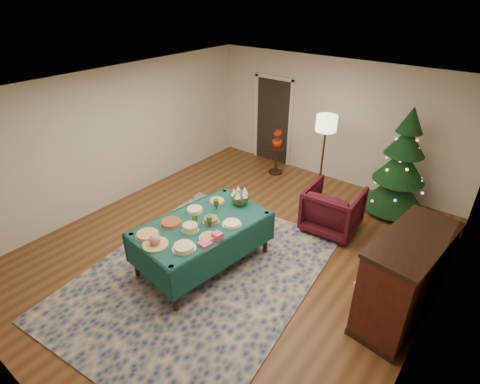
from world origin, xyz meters
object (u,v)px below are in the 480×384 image
Objects in this scene: christmas_tree at (401,167)px; armchair at (333,207)px; buffet_table at (202,231)px; gift_box at (217,236)px; side_table at (276,160)px; piano at (404,280)px; floor_lamp at (326,128)px; potted_plant at (277,142)px.

armchair is at bearing -116.53° from christmas_tree.
buffet_table is 17.16× the size of gift_box.
side_table is (-2.11, 1.37, -0.15)m from armchair.
gift_box is 2.56m from piano.
buffet_table is 1.27× the size of floor_lamp.
floor_lamp is (-0.83, 1.13, 1.00)m from armchair.
piano is at bearing -45.34° from floor_lamp.
potted_plant reaches higher than side_table.
gift_box reaches higher than side_table.
buffet_table is 1.38× the size of piano.
christmas_tree is (2.79, -0.01, 0.18)m from potted_plant.
potted_plant is 2.80m from christmas_tree.
potted_plant is at bearing 143.92° from piano.
christmas_tree is (0.68, 1.36, 0.49)m from armchair.
gift_box is at bearing -69.50° from side_table.
christmas_tree is 2.90m from piano.
piano is (0.96, -2.72, -0.32)m from christmas_tree.
armchair is at bearing 72.81° from gift_box.
piano is (2.36, 0.98, -0.21)m from gift_box.
christmas_tree reaches higher than armchair.
floor_lamp is 1.47m from potted_plant.
armchair is (0.73, 2.34, -0.38)m from gift_box.
armchair is 2.28× the size of potted_plant.
side_table is at bearing 179.81° from christmas_tree.
buffet_table is 1.03× the size of christmas_tree.
armchair is 2.54m from potted_plant.
floor_lamp reaches higher than potted_plant.
floor_lamp is at bearing -171.60° from christmas_tree.
gift_box is at bearing -157.41° from piano.
buffet_table is 3.67m from side_table.
gift_box is 0.07× the size of floor_lamp.
armchair is 1.59m from christmas_tree.
potted_plant is 0.19× the size of christmas_tree.
piano is at bearing 16.05° from buffet_table.
floor_lamp is (-0.11, 3.48, 0.62)m from gift_box.
gift_box is at bearing -88.21° from floor_lamp.
gift_box is 2.48m from armchair.
christmas_tree reaches higher than gift_box.
armchair is at bearing 61.34° from buffet_table.
piano is (3.75, -2.73, 0.32)m from side_table.
gift_box is 0.08× the size of piano.
piano is at bearing 136.62° from armchair.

